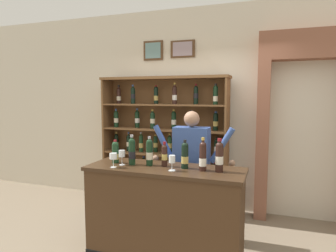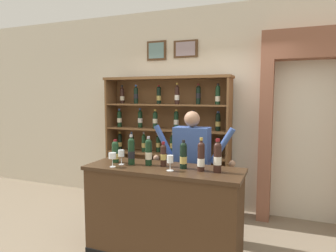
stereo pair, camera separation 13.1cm
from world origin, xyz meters
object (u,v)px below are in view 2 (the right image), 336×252
wine_shelf (167,138)px  tasting_bottle_riserva (131,151)px  shopkeeper (192,160)px  tasting_bottle_bianco (183,155)px  tasting_bottle_prosecco (163,155)px  wine_glass_left (121,154)px  tasting_bottle_chianti (149,152)px  tasting_bottle_vin_santo (218,157)px  wine_glass_center (112,156)px  tasting_counter (163,212)px  tasting_bottle_grappa (115,152)px  wine_glass_right (170,160)px  tasting_bottle_brunello (201,156)px

wine_shelf → tasting_bottle_riserva: wine_shelf is taller
shopkeeper → tasting_bottle_bianco: bearing=-82.8°
tasting_bottle_prosecco → wine_glass_left: bearing=-167.5°
wine_shelf → tasting_bottle_chianti: size_ratio=6.40×
shopkeeper → tasting_bottle_vin_santo: size_ratio=4.64×
tasting_bottle_prosecco → wine_glass_center: 0.55m
shopkeeper → tasting_bottle_vin_santo: shopkeeper is taller
shopkeeper → tasting_bottle_prosecco: 0.55m
wine_glass_center → wine_glass_left: bearing=76.1°
tasting_counter → tasting_bottle_bianco: size_ratio=5.60×
tasting_bottle_grappa → tasting_bottle_chianti: bearing=1.9°
wine_glass_right → wine_glass_center: size_ratio=1.03×
tasting_bottle_vin_santo → wine_glass_center: (-1.11, -0.20, -0.05)m
shopkeeper → wine_glass_center: shopkeeper is taller
wine_shelf → tasting_counter: bearing=-69.7°
tasting_bottle_prosecco → tasting_bottle_vin_santo: bearing=-3.5°
wine_shelf → wine_glass_center: (-0.01, -1.57, 0.01)m
shopkeeper → wine_glass_right: (-0.03, -0.66, 0.14)m
tasting_counter → tasting_bottle_prosecco: tasting_bottle_prosecco is taller
wine_shelf → tasting_bottle_vin_santo: size_ratio=6.02×
tasting_counter → tasting_bottle_brunello: tasting_bottle_brunello is taller
tasting_bottle_riserva → tasting_bottle_prosecco: bearing=7.3°
wine_glass_left → wine_shelf: bearing=91.0°
tasting_bottle_riserva → wine_glass_center: 0.23m
tasting_bottle_riserva → tasting_counter: bearing=-0.4°
tasting_bottle_bianco → tasting_bottle_brunello: 0.21m
tasting_bottle_grappa → tasting_bottle_bianco: bearing=0.9°
tasting_bottle_chianti → wine_glass_center: tasting_bottle_chianti is taller
wine_glass_center → shopkeeper: bearing=47.6°
tasting_bottle_riserva → wine_glass_left: size_ratio=2.02×
tasting_bottle_brunello → wine_shelf: bearing=124.0°
tasting_bottle_bianco → wine_glass_center: tasting_bottle_bianco is taller
tasting_counter → tasting_bottle_bianco: (0.22, 0.04, 0.65)m
tasting_bottle_brunello → tasting_bottle_vin_santo: bearing=2.9°
tasting_counter → shopkeeper: (0.15, 0.55, 0.48)m
tasting_bottle_brunello → wine_glass_right: tasting_bottle_brunello is taller
wine_shelf → shopkeeper: 1.07m
wine_shelf → tasting_bottle_prosecco: (0.49, -1.33, 0.03)m
tasting_bottle_riserva → wine_glass_center: bearing=-124.7°
tasting_bottle_chianti → tasting_bottle_vin_santo: bearing=-1.8°
tasting_bottle_riserva → tasting_bottle_vin_santo: size_ratio=0.99×
wine_shelf → tasting_bottle_brunello: 1.66m
tasting_bottle_brunello → wine_glass_right: 0.32m
tasting_bottle_chianti → tasting_bottle_bianco: tasting_bottle_chianti is taller
tasting_counter → wine_glass_left: (-0.49, -0.05, 0.62)m
wine_glass_left → wine_glass_center: (-0.03, -0.13, -0.00)m
tasting_bottle_bianco → wine_glass_left: tasting_bottle_bianco is taller
tasting_bottle_grappa → tasting_counter: bearing=-2.3°
tasting_bottle_grappa → tasting_bottle_bianco: tasting_bottle_bianco is taller
tasting_bottle_riserva → tasting_bottle_chianti: tasting_bottle_riserva is taller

